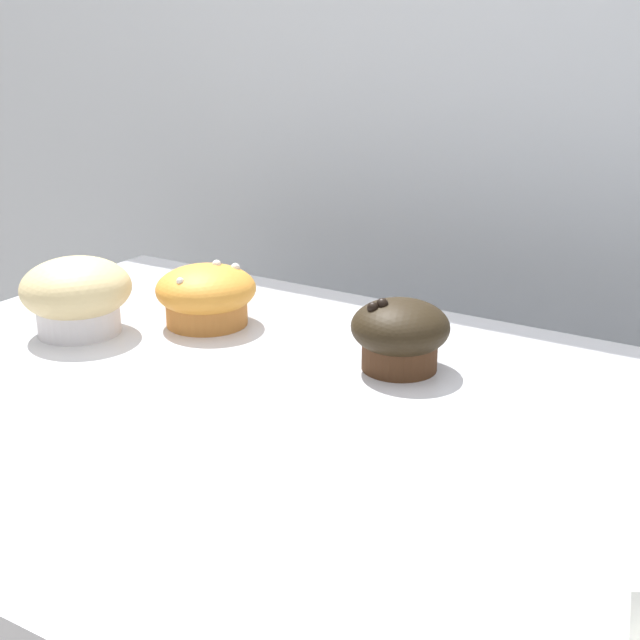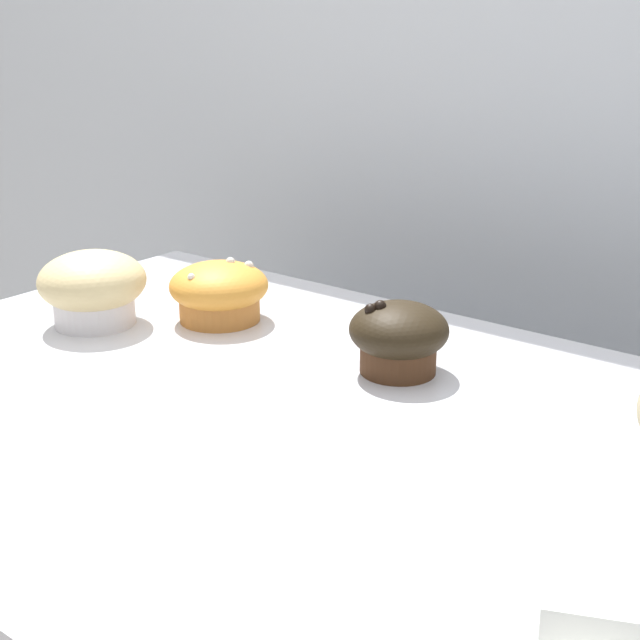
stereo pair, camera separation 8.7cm
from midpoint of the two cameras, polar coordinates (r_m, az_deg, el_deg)
wall_back at (r=1.29m, az=18.20°, el=0.88°), size 3.20×0.10×1.80m
muffin_back_left at (r=1.00m, az=-11.96°, el=2.03°), size 0.12×0.12×0.08m
muffin_back_right at (r=0.86m, az=7.79°, el=-1.07°), size 0.10×0.10×0.07m
muffin_front_left at (r=0.99m, az=-4.01°, el=1.80°), size 0.11×0.11×0.07m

